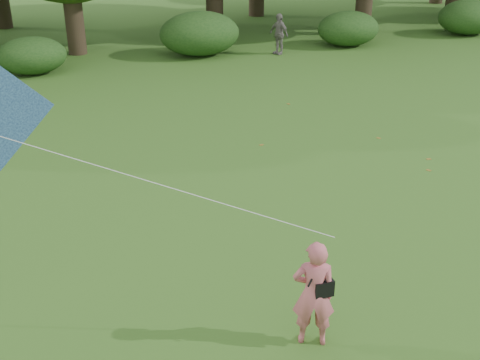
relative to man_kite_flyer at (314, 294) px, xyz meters
name	(u,v)px	position (x,y,z in m)	size (l,w,h in m)	color
ground	(330,300)	(0.77, 0.83, -0.87)	(100.00, 100.00, 0.00)	#265114
man_kite_flyer	(314,294)	(0.00, 0.00, 0.00)	(0.64, 0.42, 1.74)	#CD606A
bystander_right	(279,34)	(7.08, 17.77, 0.00)	(1.03, 0.43, 1.75)	gray
crossbody_bag	(322,287)	(0.12, -0.03, 0.11)	(0.43, 0.20, 0.70)	black
shrub_band	(114,43)	(0.05, 18.43, -0.02)	(39.15, 3.22, 1.88)	#264919
fallen_leaves	(380,210)	(3.31, 3.34, -0.87)	(9.89, 13.07, 0.01)	olive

